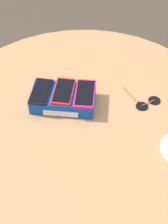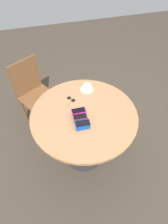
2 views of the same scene
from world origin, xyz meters
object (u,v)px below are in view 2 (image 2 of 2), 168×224
phone_black (83,123)px  round_table (84,122)px  phone_magenta (79,111)px  chair_near_window (35,94)px  phone_box (81,119)px  saucer (87,89)px  phone_red (80,117)px  sunglasses (71,100)px  coffee_cup (87,87)px

phone_black → round_table: bearing=-19.6°
phone_magenta → chair_near_window: chair_near_window is taller
phone_box → phone_black: (-0.07, 0.00, 0.03)m
round_table → phone_magenta: bearing=92.7°
saucer → phone_red: bearing=154.9°
phone_box → phone_red: bearing=71.5°
saucer → sunglasses: size_ratio=1.05×
saucer → chair_near_window: (0.45, 0.57, -0.32)m
phone_magenta → saucer: 0.36m
phone_red → coffee_cup: bearing=-25.3°
round_table → phone_red: phone_red is taller
sunglasses → saucer: bearing=-62.9°
saucer → phone_magenta: bearing=151.1°
round_table → phone_magenta: 0.20m
phone_box → sunglasses: bearing=4.9°
saucer → coffee_cup: bearing=-65.3°
phone_box → chair_near_window: chair_near_window is taller
phone_magenta → saucer: (0.32, -0.17, -0.05)m
saucer → coffee_cup: 0.03m
phone_magenta → chair_near_window: bearing=27.1°
phone_red → saucer: size_ratio=0.95×
coffee_cup → sunglasses: 0.23m
coffee_cup → sunglasses: bearing=117.0°
phone_red → phone_magenta: same height
round_table → phone_black: (-0.15, 0.05, 0.20)m
phone_black → phone_red: bearing=3.9°
sunglasses → phone_box: bearing=-175.1°
phone_magenta → coffee_cup: bearing=-29.2°
coffee_cup → phone_magenta: bearing=150.8°
round_table → phone_black: phone_black is taller
round_table → saucer: saucer is taller
round_table → coffee_cup: size_ratio=9.54×
coffee_cup → sunglasses: coffee_cup is taller
phone_black → sunglasses: phone_black is taller
phone_red → sunglasses: (0.28, 0.02, -0.05)m
chair_near_window → sunglasses: bearing=-146.4°
round_table → sunglasses: sunglasses is taller
phone_box → phone_magenta: (0.07, -0.00, 0.03)m
saucer → phone_black: bearing=159.2°
phone_red → phone_magenta: 0.07m
round_table → saucer: bearing=-21.4°
sunglasses → chair_near_window: chair_near_window is taller
saucer → chair_near_window: bearing=51.5°
phone_box → phone_black: bearing=179.7°
saucer → chair_near_window: 0.79m
sunglasses → chair_near_window: size_ratio=0.14×
phone_box → phone_magenta: bearing=-0.6°
phone_magenta → sunglasses: 0.22m
phone_black → saucer: (0.46, -0.18, -0.05)m
phone_black → chair_near_window: chair_near_window is taller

